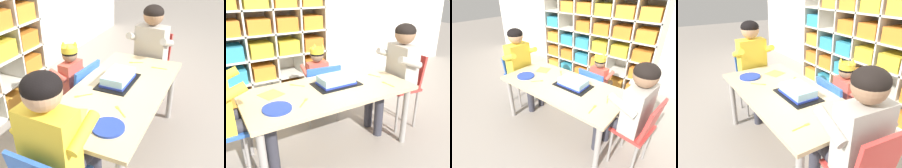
# 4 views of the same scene
# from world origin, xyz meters

# --- Properties ---
(ground) EXTENTS (16.00, 16.00, 0.00)m
(ground) POSITION_xyz_m (0.00, 0.00, 0.00)
(ground) COLOR gray
(storage_cubby_shelf) EXTENTS (2.01, 0.39, 1.40)m
(storage_cubby_shelf) POSITION_xyz_m (-0.37, 1.34, 0.67)
(storage_cubby_shelf) COLOR silver
(storage_cubby_shelf) RESTS_ON ground
(activity_table) EXTENTS (1.37, 0.66, 0.58)m
(activity_table) POSITION_xyz_m (0.00, 0.00, 0.51)
(activity_table) COLOR #D1B789
(activity_table) RESTS_ON ground
(classroom_chair_blue) EXTENTS (0.41, 0.38, 0.64)m
(classroom_chair_blue) POSITION_xyz_m (0.15, 0.45, 0.38)
(classroom_chair_blue) COLOR blue
(classroom_chair_blue) RESTS_ON ground
(child_with_crown) EXTENTS (0.31, 0.31, 0.82)m
(child_with_crown) POSITION_xyz_m (0.16, 0.57, 0.51)
(child_with_crown) COLOR #D15647
(child_with_crown) RESTS_ON ground
(classroom_chair_adult_side) EXTENTS (0.32, 0.34, 0.68)m
(classroom_chair_adult_side) POSITION_xyz_m (-0.86, 0.04, 0.44)
(classroom_chair_adult_side) COLOR blue
(classroom_chair_adult_side) RESTS_ON ground
(adult_helper_seated) EXTENTS (0.44, 0.41, 1.06)m
(adult_helper_seated) POSITION_xyz_m (-0.75, 0.04, 0.66)
(adult_helper_seated) COLOR yellow
(adult_helper_seated) RESTS_ON ground
(guest_at_table_side) EXTENTS (0.45, 0.43, 1.05)m
(guest_at_table_side) POSITION_xyz_m (0.75, 0.00, 0.65)
(guest_at_table_side) COLOR #B2ADA3
(guest_at_table_side) RESTS_ON ground
(birthday_cake_on_tray) EXTENTS (0.39, 0.25, 0.08)m
(birthday_cake_on_tray) POSITION_xyz_m (0.11, 0.05, 0.61)
(birthday_cake_on_tray) COLOR black
(birthday_cake_on_tray) RESTS_ON activity_table
(paper_plate_stack) EXTENTS (0.20, 0.20, 0.01)m
(paper_plate_stack) POSITION_xyz_m (-0.47, -0.13, 0.58)
(paper_plate_stack) COLOR #233DA3
(paper_plate_stack) RESTS_ON activity_table
(paper_napkin_square) EXTENTS (0.20, 0.20, 0.00)m
(paper_napkin_square) POSITION_xyz_m (-0.43, 0.13, 0.58)
(paper_napkin_square) COLOR #F4DB4C
(paper_napkin_square) RESTS_ON activity_table
(fork_near_child_seat) EXTENTS (0.11, 0.11, 0.00)m
(fork_near_child_seat) POSITION_xyz_m (-0.27, -0.12, 0.58)
(fork_near_child_seat) COLOR yellow
(fork_near_child_seat) RESTS_ON activity_table
(fork_at_table_front_edge) EXTENTS (0.06, 0.12, 0.00)m
(fork_at_table_front_edge) POSITION_xyz_m (0.52, 0.06, 0.58)
(fork_at_table_front_edge) COLOR yellow
(fork_at_table_front_edge) RESTS_ON activity_table
(fork_near_cake_tray) EXTENTS (0.03, 0.14, 0.00)m
(fork_near_cake_tray) POSITION_xyz_m (0.49, -0.16, 0.58)
(fork_near_cake_tray) COLOR yellow
(fork_near_cake_tray) RESTS_ON activity_table
(fork_beside_plate_stack) EXTENTS (0.10, 0.11, 0.00)m
(fork_beside_plate_stack) POSITION_xyz_m (-0.20, 0.21, 0.58)
(fork_beside_plate_stack) COLOR yellow
(fork_beside_plate_stack) RESTS_ON activity_table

